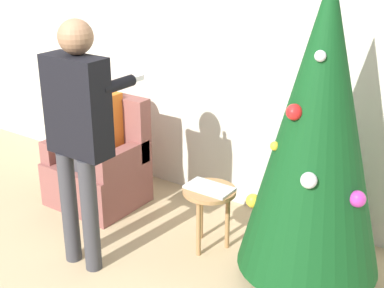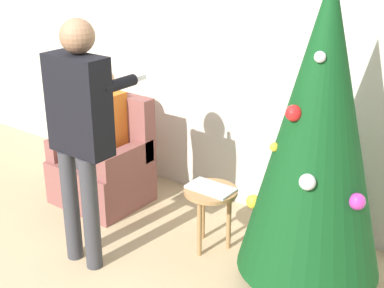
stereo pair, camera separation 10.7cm
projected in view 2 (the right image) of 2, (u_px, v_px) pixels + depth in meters
name	position (u px, v px, depth m)	size (l,w,h in m)	color
wall_back	(229.00, 53.00, 4.49)	(8.00, 0.06, 2.70)	beige
christmas_tree	(319.00, 131.00, 3.37)	(0.97, 0.97, 2.13)	brown
armchair	(105.00, 166.00, 4.83)	(0.76, 0.66, 0.97)	brown
person_seated	(100.00, 132.00, 4.68)	(0.36, 0.46, 1.22)	#38383D
person_standing	(80.00, 122.00, 3.65)	(0.48, 0.57, 1.79)	#38383D
side_stool	(211.00, 199.00, 4.04)	(0.41, 0.41, 0.50)	#A37547
laptop	(211.00, 188.00, 4.00)	(0.36, 0.20, 0.02)	silver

